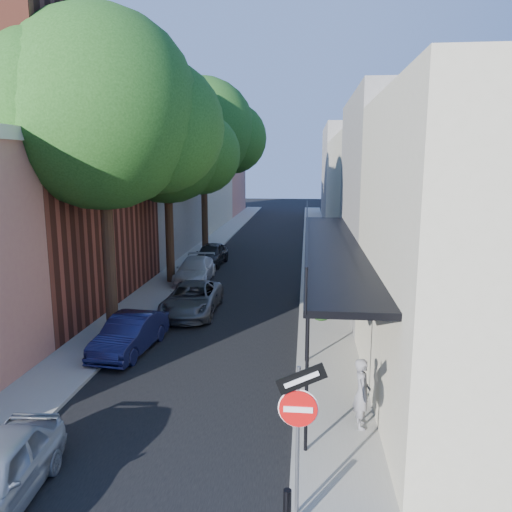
% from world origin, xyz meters
% --- Properties ---
extents(road_surface, '(6.00, 64.00, 0.01)m').
position_xyz_m(road_surface, '(0.00, 30.00, 0.01)').
color(road_surface, black).
rests_on(road_surface, ground).
extents(sidewalk_left, '(2.00, 64.00, 0.12)m').
position_xyz_m(sidewalk_left, '(-4.00, 30.00, 0.06)').
color(sidewalk_left, gray).
rests_on(sidewalk_left, ground).
extents(sidewalk_right, '(2.00, 64.00, 0.12)m').
position_xyz_m(sidewalk_right, '(4.00, 30.00, 0.06)').
color(sidewalk_right, gray).
rests_on(sidewalk_right, ground).
extents(buildings_left, '(10.10, 59.10, 12.00)m').
position_xyz_m(buildings_left, '(-9.30, 28.76, 4.94)').
color(buildings_left, tan).
rests_on(buildings_left, ground).
extents(buildings_right, '(9.80, 55.00, 10.00)m').
position_xyz_m(buildings_right, '(8.99, 29.49, 4.42)').
color(buildings_right, beige).
rests_on(buildings_right, ground).
extents(sign_post, '(0.89, 0.17, 2.99)m').
position_xyz_m(sign_post, '(3.16, 0.97, 2.04)').
color(sign_post, '#595B60').
rests_on(sign_post, ground).
extents(bollard, '(0.14, 0.14, 0.80)m').
position_xyz_m(bollard, '(3.00, 0.50, 0.52)').
color(bollard, black).
rests_on(bollard, sidewalk_right).
extents(oak_near, '(7.48, 6.80, 11.42)m').
position_xyz_m(oak_near, '(-3.37, 10.26, 7.88)').
color(oak_near, '#372516').
rests_on(oak_near, ground).
extents(oak_mid, '(6.60, 6.00, 10.20)m').
position_xyz_m(oak_mid, '(-3.42, 18.23, 7.06)').
color(oak_mid, '#372516').
rests_on(oak_mid, ground).
extents(oak_far, '(7.70, 7.00, 11.90)m').
position_xyz_m(oak_far, '(-3.35, 27.27, 8.26)').
color(oak_far, '#372516').
rests_on(oak_far, ground).
extents(parked_car_b, '(1.70, 3.90, 1.25)m').
position_xyz_m(parked_car_b, '(-2.58, 8.46, 0.62)').
color(parked_car_b, '#13163C').
rests_on(parked_car_b, ground).
extents(parked_car_c, '(2.18, 4.58, 1.26)m').
position_xyz_m(parked_car_c, '(-1.49, 12.92, 0.63)').
color(parked_car_c, '#515358').
rests_on(parked_car_c, ground).
extents(parked_car_d, '(1.96, 4.46, 1.27)m').
position_xyz_m(parked_car_d, '(-2.60, 18.42, 0.64)').
color(parked_car_d, silver).
rests_on(parked_car_d, ground).
extents(parked_car_e, '(1.81, 4.05, 1.35)m').
position_xyz_m(parked_car_e, '(-2.60, 22.90, 0.68)').
color(parked_car_e, black).
rests_on(parked_car_e, ground).
extents(pedestrian, '(0.44, 0.64, 1.69)m').
position_xyz_m(pedestrian, '(4.60, 4.13, 0.97)').
color(pedestrian, slate).
rests_on(pedestrian, sidewalk_right).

